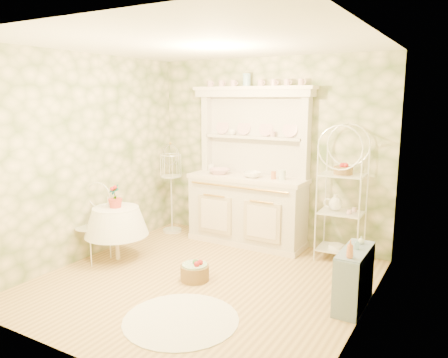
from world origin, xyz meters
The scene contains 22 objects.
floor centered at (0.00, 0.00, 0.00)m, with size 3.60×3.60×0.00m, color tan.
ceiling centered at (0.00, 0.00, 2.70)m, with size 3.60×3.60×0.00m, color white.
wall_left centered at (-1.80, 0.00, 1.35)m, with size 3.60×3.60×0.00m, color beige.
wall_right centered at (1.80, 0.00, 1.35)m, with size 3.60×3.60×0.00m, color beige.
wall_back centered at (0.00, 1.80, 1.35)m, with size 3.60×3.60×0.00m, color beige.
wall_front centered at (0.00, -1.80, 1.35)m, with size 3.60×3.60×0.00m, color beige.
kitchen_dresser centered at (-0.20, 1.52, 1.15)m, with size 1.87×0.61×2.29m, color silver.
bakers_rack centered at (1.18, 1.52, 0.85)m, with size 0.53×0.38×1.71m, color white.
side_shelf centered at (1.67, 0.28, 0.31)m, with size 0.27×0.73×0.63m, color #798EA7.
round_table centered at (-1.38, 0.05, 0.36)m, with size 0.66×0.66×0.72m, color white.
cafe_chair centered at (-1.67, -0.14, 0.50)m, with size 0.46×0.46×1.01m, color white.
birdcage_stand centered at (-1.50, 1.41, 0.66)m, with size 0.31×0.31×1.33m, color white.
floor_basket centered at (-0.11, 0.00, 0.11)m, with size 0.33×0.33×0.21m, color olive.
lace_rug centered at (0.31, -0.86, 0.00)m, with size 1.13×1.13×0.01m, color white.
bowl_floral centered at (-0.65, 1.48, 1.02)m, with size 0.32×0.32×0.08m, color white.
bowl_white centered at (-0.09, 1.46, 1.02)m, with size 0.25×0.25×0.08m, color white.
cup_left centered at (-0.54, 1.67, 1.61)m, with size 0.11×0.11×0.09m, color white.
cup_right centered at (0.11, 1.68, 1.61)m, with size 0.09×0.09×0.08m, color white.
potted_geranium centered at (-1.38, 0.04, 0.85)m, with size 0.16×0.11×0.30m, color #3F7238.
bottle_amber centered at (1.68, 0.01, 0.68)m, with size 0.07×0.07×0.18m, color #C27245.
bottle_blue centered at (1.68, 0.29, 0.65)m, with size 0.05×0.05×0.11m, color #87B4C7.
bottle_glass centered at (1.68, 0.48, 0.65)m, with size 0.07×0.07×0.09m, color silver.
Camera 1 is at (2.63, -4.04, 2.13)m, focal length 35.00 mm.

